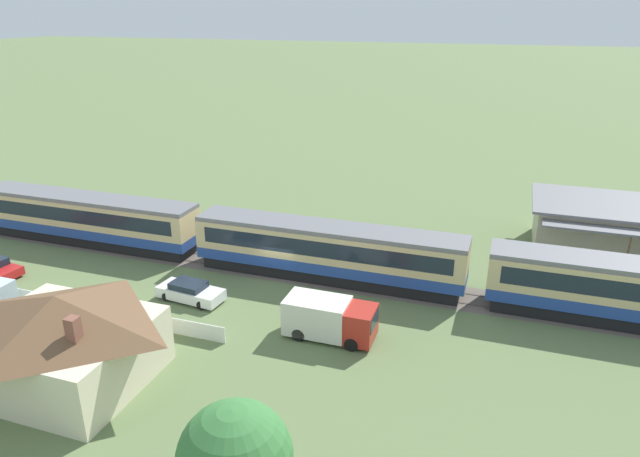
% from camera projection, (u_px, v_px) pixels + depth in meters
% --- Properties ---
extents(ground_plane, '(600.00, 600.00, 0.00)m').
position_uv_depth(ground_plane, '(280.00, 277.00, 41.25)').
color(ground_plane, '#607547').
extents(passenger_train, '(61.19, 3.09, 4.04)m').
position_uv_depth(passenger_train, '(331.00, 250.00, 40.30)').
color(passenger_train, '#234293').
rests_on(passenger_train, ground_plane).
extents(railway_track, '(121.11, 3.60, 0.04)m').
position_uv_depth(railway_track, '(439.00, 295.00, 38.77)').
color(railway_track, '#665B51').
rests_on(railway_track, ground_plane).
extents(station_building, '(13.15, 9.34, 4.10)m').
position_uv_depth(station_building, '(618.00, 229.00, 44.53)').
color(station_building, '#BCB293').
rests_on(station_building, ground_plane).
extents(cottage_brown_roof, '(9.01, 7.76, 4.91)m').
position_uv_depth(cottage_brown_roof, '(62.00, 337.00, 29.04)').
color(cottage_brown_roof, beige).
rests_on(cottage_brown_roof, ground_plane).
extents(picket_fence_front, '(31.20, 0.06, 1.05)m').
position_uv_depth(picket_fence_front, '(14.00, 295.00, 37.67)').
color(picket_fence_front, white).
rests_on(picket_fence_front, ground_plane).
extents(parked_car_white, '(4.64, 2.21, 1.29)m').
position_uv_depth(parked_car_white, '(190.00, 292.00, 37.86)').
color(parked_car_white, white).
rests_on(parked_car_white, ground_plane).
extents(delivery_truck_red, '(5.36, 2.29, 2.35)m').
position_uv_depth(delivery_truck_red, '(329.00, 318.00, 33.41)').
color(delivery_truck_red, '#B2281E').
rests_on(delivery_truck_red, ground_plane).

